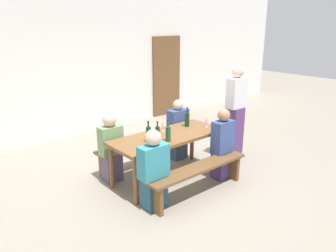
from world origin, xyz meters
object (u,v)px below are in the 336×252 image
bench_near (198,173)px  seated_guest_near_1 (222,146)px  wooden_door (167,76)px  seated_guest_far_1 (178,131)px  standing_host (235,115)px  wine_glass_0 (207,120)px  wine_bottle_3 (148,134)px  wine_bottle_2 (158,133)px  seated_guest_far_0 (111,148)px  wine_bottle_0 (187,119)px  wine_bottle_1 (168,133)px  wine_glass_1 (163,124)px  bench_far (143,147)px  seated_guest_near_0 (154,171)px  tasting_table (168,140)px

bench_near → seated_guest_near_1: bearing=12.3°
wooden_door → seated_guest_far_1: bearing=-126.3°
bench_near → seated_guest_far_1: size_ratio=1.58×
wooden_door → standing_host: size_ratio=1.22×
wine_glass_0 → wine_bottle_3: bearing=178.1°
wine_bottle_2 → seated_guest_far_0: size_ratio=0.27×
wooden_door → wine_bottle_0: (-1.99, -2.90, -0.17)m
wine_bottle_1 → seated_guest_near_1: size_ratio=0.28×
wine_glass_0 → wine_glass_1: size_ratio=0.99×
wine_glass_1 → standing_host: bearing=-14.2°
bench_far → seated_guest_near_0: (-0.71, -1.22, 0.18)m
wooden_door → seated_guest_near_0: size_ratio=1.87×
wooden_door → wine_bottle_3: wooden_door is taller
seated_guest_far_1 → standing_host: (0.78, -0.67, 0.32)m
standing_host → bench_near: bearing=20.3°
wine_bottle_0 → seated_guest_near_0: bearing=-151.6°
bench_far → wine_glass_1: wine_glass_1 is taller
wine_bottle_2 → wine_glass_0: wine_bottle_2 is taller
tasting_table → bench_far: bearing=90.0°
wine_glass_0 → seated_guest_near_1: bearing=-101.1°
wine_bottle_0 → wine_bottle_3: wine_bottle_0 is taller
bench_far → seated_guest_near_0: bearing=-120.1°
wine_bottle_0 → seated_guest_near_0: size_ratio=0.30×
bench_near → standing_host: (1.48, 0.55, 0.50)m
bench_near → wine_bottle_0: wine_bottle_0 is taller
standing_host → wine_bottle_1: bearing=2.5°
bench_far → wine_bottle_3: bearing=-119.8°
bench_far → wine_bottle_1: 1.05m
bench_near → seated_guest_far_0: size_ratio=1.57×
seated_guest_near_0 → wine_glass_1: bearing=-46.0°
seated_guest_near_0 → seated_guest_far_1: 1.76m
wine_glass_0 → seated_guest_near_1: seated_guest_near_1 is taller
wine_bottle_2 → seated_guest_near_1: (0.96, -0.45, -0.31)m
tasting_table → seated_guest_far_0: size_ratio=1.65×
standing_host → wine_bottle_0: bearing=-16.8°
wine_bottle_2 → seated_guest_far_0: (-0.45, 0.62, -0.32)m
bench_near → standing_host: bearing=20.3°
wine_bottle_3 → wine_glass_0: size_ratio=1.86×
wine_bottle_1 → seated_guest_far_1: 1.19m
tasting_table → wine_glass_0: wine_glass_0 is taller
wooden_door → wine_glass_0: wooden_door is taller
seated_guest_near_0 → wine_bottle_0: bearing=-61.6°
wine_glass_0 → seated_guest_far_1: 0.72m
tasting_table → bench_far: size_ratio=1.06×
seated_guest_far_0 → wine_bottle_2: bearing=35.8°
bench_near → wine_bottle_1: 0.73m
seated_guest_far_1 → seated_guest_near_1: bearing=-0.2°
bench_far → wine_glass_1: bearing=-81.5°
wine_bottle_1 → wine_bottle_3: 0.29m
seated_guest_far_0 → seated_guest_near_0: bearing=0.8°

